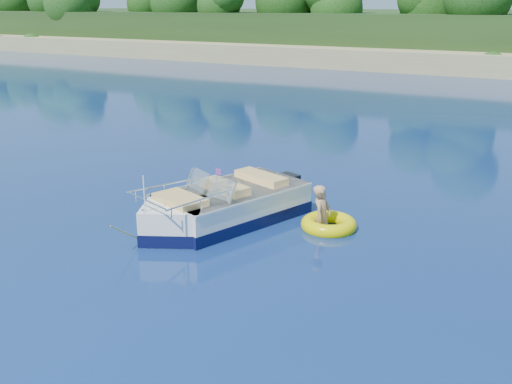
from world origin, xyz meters
TOP-DOWN VIEW (x-y plane):
  - ground at (0.00, 0.00)m, footprint 160.00×160.00m
  - motorboat at (0.48, 2.92)m, footprint 2.79×4.89m
  - tow_tube at (2.73, 3.81)m, footprint 1.62×1.62m
  - boy at (2.58, 3.79)m, footprint 0.43×0.85m

SIDE VIEW (x-z plane):
  - ground at x=0.00m, z-range 0.00..0.00m
  - boy at x=2.58m, z-range -0.81..0.81m
  - tow_tube at x=2.73m, z-range -0.08..0.25m
  - motorboat at x=0.48m, z-range -0.52..1.17m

